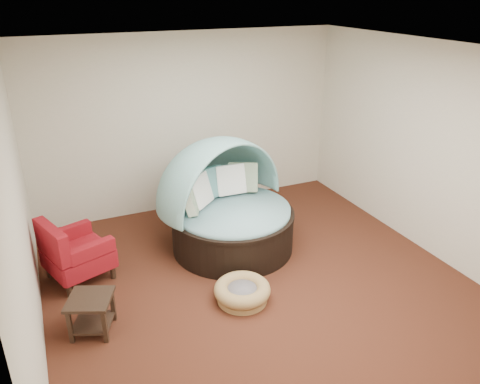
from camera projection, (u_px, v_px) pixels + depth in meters
name	position (u px, v px, depth m)	size (l,w,h in m)	color
floor	(256.00, 280.00, 5.89)	(5.00, 5.00, 0.00)	#4B2215
wall_back	(189.00, 123.00, 7.42)	(5.00, 5.00, 0.00)	beige
wall_front	(415.00, 301.00, 3.24)	(5.00, 5.00, 0.00)	beige
wall_left	(19.00, 218.00, 4.40)	(5.00, 5.00, 0.00)	beige
wall_right	(425.00, 149.00, 6.26)	(5.00, 5.00, 0.00)	beige
ceiling	(260.00, 50.00, 4.76)	(5.00, 5.00, 0.00)	white
canopy_daybed	(227.00, 199.00, 6.41)	(2.21, 2.17, 1.56)	black
pet_basket	(242.00, 292.00, 5.47)	(0.89, 0.89, 0.23)	olive
red_armchair	(74.00, 253.00, 5.76)	(0.92, 0.92, 0.84)	black
side_table	(91.00, 310.00, 4.92)	(0.58, 0.58, 0.43)	black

